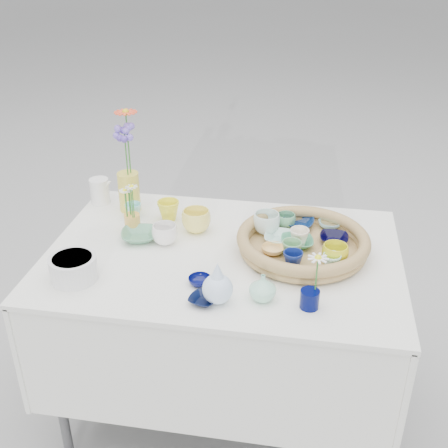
% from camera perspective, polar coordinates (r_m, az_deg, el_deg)
% --- Properties ---
extents(ground, '(80.00, 80.00, 0.00)m').
position_cam_1_polar(ground, '(2.50, -0.08, -18.05)').
color(ground, '#989898').
extents(display_table, '(1.26, 0.86, 0.77)m').
position_cam_1_polar(display_table, '(2.50, -0.08, -18.05)').
color(display_table, white).
rests_on(display_table, ground).
extents(wicker_tray, '(0.47, 0.47, 0.08)m').
position_cam_1_polar(wicker_tray, '(2.02, 8.01, -1.90)').
color(wicker_tray, brown).
rests_on(wicker_tray, display_table).
extents(tray_ceramic_0, '(0.14, 0.14, 0.03)m').
position_cam_1_polar(tray_ceramic_0, '(2.16, 7.54, 0.12)').
color(tray_ceramic_0, navy).
rests_on(tray_ceramic_0, wicker_tray).
extents(tray_ceramic_1, '(0.10, 0.10, 0.03)m').
position_cam_1_polar(tray_ceramic_1, '(2.08, 11.11, -1.47)').
color(tray_ceramic_1, black).
rests_on(tray_ceramic_1, wicker_tray).
extents(tray_ceramic_2, '(0.11, 0.11, 0.07)m').
position_cam_1_polar(tray_ceramic_2, '(1.94, 11.20, -3.03)').
color(tray_ceramic_2, yellow).
rests_on(tray_ceramic_2, wicker_tray).
extents(tray_ceramic_3, '(0.14, 0.14, 0.03)m').
position_cam_1_polar(tray_ceramic_3, '(2.03, 7.43, -1.84)').
color(tray_ceramic_3, '#3F8C64').
rests_on(tray_ceramic_3, wicker_tray).
extents(tray_ceramic_4, '(0.09, 0.09, 0.06)m').
position_cam_1_polar(tray_ceramic_4, '(1.95, 6.89, -2.63)').
color(tray_ceramic_4, '#69A36B').
rests_on(tray_ceramic_4, wicker_tray).
extents(tray_ceramic_5, '(0.12, 0.12, 0.03)m').
position_cam_1_polar(tray_ceramic_5, '(2.05, 5.72, -1.43)').
color(tray_ceramic_5, silver).
rests_on(tray_ceramic_5, wicker_tray).
extents(tray_ceramic_6, '(0.12, 0.12, 0.08)m').
position_cam_1_polar(tray_ceramic_6, '(2.09, 4.34, 0.10)').
color(tray_ceramic_6, silver).
rests_on(tray_ceramic_6, wicker_tray).
extents(tray_ceramic_7, '(0.08, 0.08, 0.06)m').
position_cam_1_polar(tray_ceramic_7, '(2.03, 7.66, -1.37)').
color(tray_ceramic_7, white).
rests_on(tray_ceramic_7, wicker_tray).
extents(tray_ceramic_8, '(0.11, 0.11, 0.03)m').
position_cam_1_polar(tray_ceramic_8, '(2.17, 10.68, 0.01)').
color(tray_ceramic_8, '#93D3EC').
rests_on(tray_ceramic_8, wicker_tray).
extents(tray_ceramic_9, '(0.08, 0.08, 0.06)m').
position_cam_1_polar(tray_ceramic_9, '(1.89, 7.00, -3.66)').
color(tray_ceramic_9, navy).
rests_on(tray_ceramic_9, wicker_tray).
extents(tray_ceramic_10, '(0.08, 0.08, 0.03)m').
position_cam_1_polar(tray_ceramic_10, '(1.98, 5.01, -2.62)').
color(tray_ceramic_10, '#F0BF70').
rests_on(tray_ceramic_10, wicker_tray).
extents(tray_ceramic_11, '(0.07, 0.07, 0.06)m').
position_cam_1_polar(tray_ceramic_11, '(1.91, 10.87, -3.81)').
color(tray_ceramic_11, '#A7E3CB').
rests_on(tray_ceramic_11, wicker_tray).
extents(tray_ceramic_12, '(0.09, 0.09, 0.06)m').
position_cam_1_polar(tray_ceramic_12, '(2.14, 6.31, 0.31)').
color(tray_ceramic_12, '#61A476').
rests_on(tray_ceramic_12, wicker_tray).
extents(loose_ceramic_0, '(0.10, 0.10, 0.08)m').
position_cam_1_polar(loose_ceramic_0, '(2.23, -5.66, 1.37)').
color(loose_ceramic_0, yellow).
rests_on(loose_ceramic_0, display_table).
extents(loose_ceramic_1, '(0.14, 0.14, 0.09)m').
position_cam_1_polar(loose_ceramic_1, '(2.14, -2.84, 0.33)').
color(loose_ceramic_1, '#F8E664').
rests_on(loose_ceramic_1, display_table).
extents(loose_ceramic_2, '(0.16, 0.16, 0.03)m').
position_cam_1_polar(loose_ceramic_2, '(2.11, -8.59, -1.17)').
color(loose_ceramic_2, '#56926E').
rests_on(loose_ceramic_2, display_table).
extents(loose_ceramic_3, '(0.10, 0.10, 0.07)m').
position_cam_1_polar(loose_ceramic_3, '(2.07, -6.03, -1.03)').
color(loose_ceramic_3, white).
rests_on(loose_ceramic_3, display_table).
extents(loose_ceramic_4, '(0.08, 0.08, 0.02)m').
position_cam_1_polar(loose_ceramic_4, '(1.84, -2.48, -5.78)').
color(loose_ceramic_4, '#050944').
rests_on(loose_ceramic_4, display_table).
extents(loose_ceramic_5, '(0.09, 0.09, 0.06)m').
position_cam_1_polar(loose_ceramic_5, '(2.27, -9.18, 1.35)').
color(loose_ceramic_5, '#8DE1DC').
rests_on(loose_ceramic_5, display_table).
extents(loose_ceramic_6, '(0.11, 0.11, 0.02)m').
position_cam_1_polar(loose_ceramic_6, '(1.76, -2.12, -7.70)').
color(loose_ceramic_6, black).
rests_on(loose_ceramic_6, display_table).
extents(fluted_bowl, '(0.20, 0.20, 0.08)m').
position_cam_1_polar(fluted_bowl, '(1.92, -15.05, -4.35)').
color(fluted_bowl, silver).
rests_on(fluted_bowl, display_table).
extents(bud_vase_paleblue, '(0.11, 0.11, 0.15)m').
position_cam_1_polar(bud_vase_paleblue, '(1.73, -0.66, -5.91)').
color(bud_vase_paleblue, '#C8E1FF').
rests_on(bud_vase_paleblue, display_table).
extents(bud_vase_seafoam, '(0.11, 0.11, 0.09)m').
position_cam_1_polar(bud_vase_seafoam, '(1.76, 3.96, -6.43)').
color(bud_vase_seafoam, '#9EE1BF').
rests_on(bud_vase_seafoam, display_table).
extents(bud_vase_cobalt, '(0.08, 0.08, 0.06)m').
position_cam_1_polar(bud_vase_cobalt, '(1.75, 8.69, -7.55)').
color(bud_vase_cobalt, '#00053B').
rests_on(bud_vase_cobalt, display_table).
extents(single_daisy, '(0.08, 0.08, 0.13)m').
position_cam_1_polar(single_daisy, '(1.71, 9.39, -5.03)').
color(single_daisy, white).
rests_on(single_daisy, bud_vase_cobalt).
extents(tall_vase_yellow, '(0.09, 0.09, 0.16)m').
position_cam_1_polar(tall_vase_yellow, '(2.31, -9.61, 3.26)').
color(tall_vase_yellow, gold).
rests_on(tall_vase_yellow, display_table).
extents(gerbera, '(0.12, 0.12, 0.27)m').
position_cam_1_polar(gerbera, '(2.24, -9.70, 8.09)').
color(gerbera, '#FF502D').
rests_on(gerbera, tall_vase_yellow).
extents(hydrangea, '(0.08, 0.08, 0.25)m').
position_cam_1_polar(hydrangea, '(2.23, -9.91, 7.03)').
color(hydrangea, '#533BA3').
rests_on(hydrangea, tall_vase_yellow).
extents(white_pitcher, '(0.14, 0.12, 0.11)m').
position_cam_1_polar(white_pitcher, '(2.41, -12.51, 3.29)').
color(white_pitcher, white).
rests_on(white_pitcher, display_table).
extents(daisy_cup, '(0.07, 0.07, 0.07)m').
position_cam_1_polar(daisy_cup, '(2.18, -9.29, 0.19)').
color(daisy_cup, gold).
rests_on(daisy_cup, display_table).
extents(daisy_posy, '(0.10, 0.10, 0.13)m').
position_cam_1_polar(daisy_posy, '(2.12, -9.52, 2.37)').
color(daisy_posy, white).
rests_on(daisy_posy, daisy_cup).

